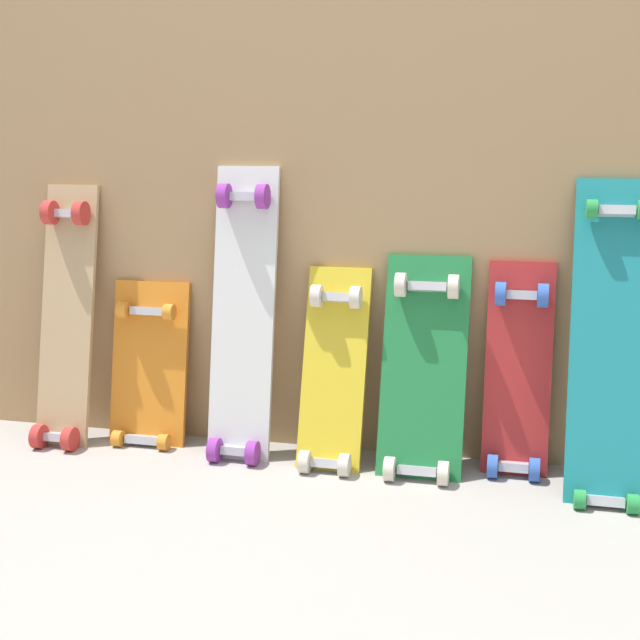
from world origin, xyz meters
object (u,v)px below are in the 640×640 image
at_px(skateboard_orange, 148,375).
at_px(skateboard_green, 423,378).
at_px(skateboard_white, 242,324).
at_px(skateboard_red, 518,381).
at_px(skateboard_natural, 65,325).
at_px(skateboard_yellow, 333,380).
at_px(skateboard_teal, 610,354).

height_order(skateboard_orange, skateboard_green, skateboard_green).
distance_m(skateboard_orange, skateboard_white, 0.36).
xyz_separation_m(skateboard_green, skateboard_red, (0.25, 0.05, -0.00)).
bearing_deg(skateboard_red, skateboard_white, -177.84).
bearing_deg(skateboard_natural, skateboard_yellow, -0.65).
height_order(skateboard_natural, skateboard_green, skateboard_natural).
relative_size(skateboard_white, skateboard_teal, 1.01).
distance_m(skateboard_natural, skateboard_yellow, 0.84).
height_order(skateboard_natural, skateboard_red, skateboard_natural).
xyz_separation_m(skateboard_white, skateboard_green, (0.53, -0.02, -0.12)).
distance_m(skateboard_white, skateboard_yellow, 0.31).
height_order(skateboard_yellow, skateboard_red, skateboard_red).
distance_m(skateboard_orange, skateboard_green, 0.84).
relative_size(skateboard_orange, skateboard_red, 0.87).
distance_m(skateboard_orange, skateboard_teal, 1.33).
relative_size(skateboard_green, skateboard_teal, 0.75).
bearing_deg(skateboard_natural, skateboard_teal, -1.57).
relative_size(skateboard_natural, skateboard_teal, 0.95).
distance_m(skateboard_yellow, skateboard_teal, 0.75).
relative_size(skateboard_white, skateboard_green, 1.36).
bearing_deg(skateboard_orange, skateboard_red, 0.04).
relative_size(skateboard_yellow, skateboard_red, 0.96).
height_order(skateboard_natural, skateboard_orange, skateboard_natural).
bearing_deg(skateboard_yellow, skateboard_green, 0.08).
height_order(skateboard_orange, skateboard_yellow, skateboard_yellow).
relative_size(skateboard_yellow, skateboard_green, 0.94).
xyz_separation_m(skateboard_natural, skateboard_white, (0.56, 0.01, 0.03)).
bearing_deg(skateboard_orange, skateboard_teal, -3.51).
distance_m(skateboard_green, skateboard_teal, 0.49).
bearing_deg(skateboard_orange, skateboard_yellow, -4.66).
bearing_deg(skateboard_white, skateboard_red, 2.16).
distance_m(skateboard_natural, skateboard_red, 1.34).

